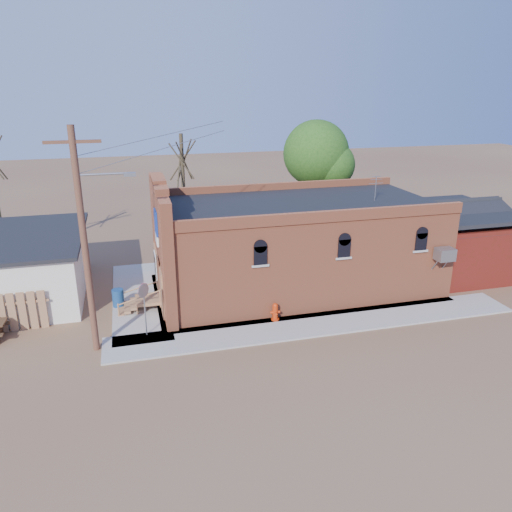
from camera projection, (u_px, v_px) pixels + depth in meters
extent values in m
plane|color=brown|center=(294.00, 338.00, 21.46)|extent=(120.00, 120.00, 0.00)
cube|color=#9E9991|center=(319.00, 324.00, 22.63)|extent=(19.00, 2.20, 0.08)
cube|color=#9E9991|center=(139.00, 298.00, 25.41)|extent=(2.60, 10.00, 0.08)
cube|color=#CA633D|center=(298.00, 247.00, 26.22)|extent=(14.00, 7.00, 4.50)
cube|color=black|center=(299.00, 204.00, 25.47)|extent=(13.80, 6.80, 0.12)
cube|color=#CA633D|center=(162.00, 245.00, 24.32)|extent=(0.50, 7.40, 5.80)
cube|color=navy|center=(156.00, 231.00, 22.79)|extent=(0.08, 1.10, 1.56)
cube|color=gray|center=(445.00, 254.00, 23.97)|extent=(0.85, 0.65, 0.60)
cube|color=#53180E|center=(453.00, 244.00, 28.72)|extent=(5.00, 6.00, 3.20)
cylinder|color=#522F21|center=(85.00, 245.00, 19.10)|extent=(0.26, 0.26, 9.00)
cube|color=#522F21|center=(72.00, 142.00, 17.82)|extent=(2.00, 0.12, 0.12)
cylinder|color=gray|center=(102.00, 174.00, 18.43)|extent=(1.80, 0.08, 0.08)
cube|color=gray|center=(130.00, 174.00, 18.69)|extent=(0.45, 0.22, 0.14)
cylinder|color=#4C402B|center=(184.00, 194.00, 31.38)|extent=(0.24, 0.24, 7.50)
cylinder|color=#4C402B|center=(315.00, 195.00, 34.20)|extent=(0.28, 0.28, 6.30)
sphere|color=#1C4814|center=(316.00, 153.00, 33.28)|extent=(4.40, 4.40, 4.40)
cylinder|color=#BA2C0A|center=(275.00, 319.00, 22.92)|extent=(0.44, 0.44, 0.07)
cylinder|color=#BA2C0A|center=(275.00, 312.00, 22.81)|extent=(0.31, 0.31, 0.63)
sphere|color=#BA2C0A|center=(275.00, 306.00, 22.70)|extent=(0.25, 0.25, 0.25)
cylinder|color=#BA2C0A|center=(276.00, 314.00, 22.66)|extent=(0.14, 0.16, 0.11)
cylinder|color=#BA2C0A|center=(272.00, 313.00, 22.77)|extent=(0.16, 0.14, 0.11)
cylinder|color=#BA2C0A|center=(279.00, 312.00, 22.84)|extent=(0.16, 0.14, 0.11)
cylinder|color=gray|center=(145.00, 312.00, 21.24)|extent=(0.08, 0.08, 2.17)
cylinder|color=gray|center=(143.00, 291.00, 20.90)|extent=(0.48, 0.48, 0.65)
cylinder|color=#B80A27|center=(143.00, 290.00, 20.94)|extent=(0.48, 0.48, 0.65)
cylinder|color=navy|center=(118.00, 298.00, 24.24)|extent=(0.70, 0.70, 0.86)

